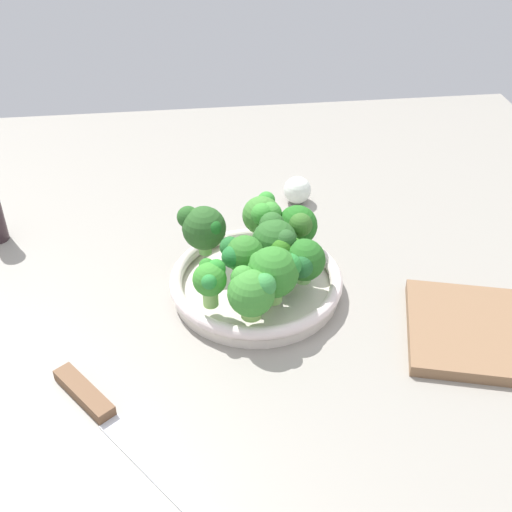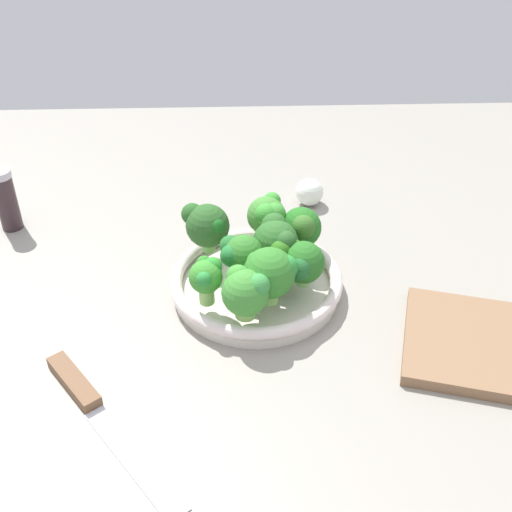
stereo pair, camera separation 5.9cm
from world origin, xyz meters
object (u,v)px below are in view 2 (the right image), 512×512
object	(u,v)px
bowl	(256,283)
broccoli_floret_1	(302,227)
broccoli_floret_4	(240,255)
broccoli_floret_5	(270,273)
broccoli_floret_8	(302,262)
pepper_shaker	(6,199)
broccoli_floret_3	(268,215)
broccoli_floret_6	(206,224)
broccoli_floret_2	(276,242)
broccoli_floret_7	(245,291)
garlic_bulb	(310,192)
broccoli_floret_0	(206,276)
cutting_board	(498,348)
knife	(94,407)

from	to	relation	value
bowl	broccoli_floret_1	xyz separation A→B (cm)	(6.52, 5.34, 5.38)
broccoli_floret_4	broccoli_floret_5	xyz separation A→B (cm)	(3.67, -4.37, 0.28)
broccoli_floret_8	pepper_shaker	xyz separation A→B (cm)	(-43.65, 19.76, -1.50)
broccoli_floret_3	broccoli_floret_6	world-z (taller)	same
broccoli_floret_2	broccoli_floret_3	bearing A→B (deg)	97.85
broccoli_floret_4	broccoli_floret_7	distance (cm)	7.17
broccoli_floret_4	garlic_bulb	bearing A→B (deg)	63.90
broccoli_floret_1	garlic_bulb	distance (cm)	18.44
broccoli_floret_1	pepper_shaker	bearing A→B (deg)	164.56
broccoli_floret_0	broccoli_floret_6	xyz separation A→B (cm)	(-0.37, 11.48, 0.25)
broccoli_floret_1	broccoli_floret_5	xyz separation A→B (cm)	(-4.97, -10.87, 0.54)
cutting_board	broccoli_floret_3	bearing A→B (deg)	143.45
broccoli_floret_8	garlic_bulb	bearing A→B (deg)	81.34
cutting_board	pepper_shaker	size ratio (longest dim) A/B	2.25
broccoli_floret_1	broccoli_floret_5	bearing A→B (deg)	-114.56
bowl	broccoli_floret_0	bearing A→B (deg)	-139.15
broccoli_floret_2	broccoli_floret_6	distance (cm)	10.63
bowl	broccoli_floret_4	distance (cm)	6.14
broccoli_floret_4	broccoli_floret_7	bearing A→B (deg)	-86.06
broccoli_floret_5	garlic_bulb	xyz separation A→B (cm)	(8.12, 28.42, -5.24)
broccoli_floret_2	bowl	bearing A→B (deg)	-156.10
broccoli_floret_1	garlic_bulb	xyz separation A→B (cm)	(3.15, 17.55, -4.70)
broccoli_floret_3	garlic_bulb	size ratio (longest dim) A/B	1.58
broccoli_floret_3	cutting_board	world-z (taller)	broccoli_floret_3
broccoli_floret_0	pepper_shaker	bearing A→B (deg)	143.66
broccoli_floret_1	pepper_shaker	world-z (taller)	pepper_shaker
broccoli_floret_5	cutting_board	world-z (taller)	broccoli_floret_5
broccoli_floret_3	knife	distance (cm)	35.41
broccoli_floret_7	broccoli_floret_6	bearing A→B (deg)	109.79
broccoli_floret_2	broccoli_floret_7	size ratio (longest dim) A/B	1.13
broccoli_floret_0	bowl	bearing A→B (deg)	40.85
cutting_board	garlic_bulb	size ratio (longest dim) A/B	4.98
broccoli_floret_7	pepper_shaker	xyz separation A→B (cm)	(-36.18, 25.89, -1.85)
garlic_bulb	broccoli_floret_3	bearing A→B (deg)	-116.63
broccoli_floret_7	garlic_bulb	world-z (taller)	broccoli_floret_7
broccoli_floret_3	pepper_shaker	size ratio (longest dim) A/B	0.71
broccoli_floret_6	garlic_bulb	size ratio (longest dim) A/B	1.58
broccoli_floret_5	broccoli_floret_7	distance (cm)	4.26
broccoli_floret_0	broccoli_floret_6	distance (cm)	11.49
broccoli_floret_2	broccoli_floret_5	size ratio (longest dim) A/B	0.97
pepper_shaker	broccoli_floret_3	bearing A→B (deg)	-14.35
broccoli_floret_1	broccoli_floret_3	xyz separation A→B (cm)	(-4.61, 2.08, 0.81)
bowl	broccoli_floret_5	world-z (taller)	broccoli_floret_5
broccoli_floret_3	bowl	bearing A→B (deg)	-104.42
broccoli_floret_1	broccoli_floret_5	distance (cm)	11.97
broccoli_floret_0	broccoli_floret_1	xyz separation A→B (cm)	(12.90, 10.87, -0.19)
broccoli_floret_4	broccoli_floret_3	bearing A→B (deg)	64.87
garlic_bulb	broccoli_floret_4	bearing A→B (deg)	-116.10
broccoli_floret_0	pepper_shaker	world-z (taller)	pepper_shaker
broccoli_floret_2	broccoli_floret_3	world-z (taller)	broccoli_floret_2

